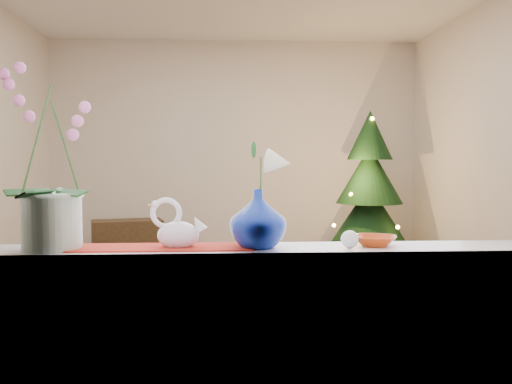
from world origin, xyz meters
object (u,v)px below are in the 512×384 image
paperweight (350,239)px  side_table (128,246)px  blue_vase (258,214)px  orchid_pot (50,156)px  swan (178,224)px  amber_dish (375,241)px  xmas_tree (369,191)px

paperweight → side_table: size_ratio=0.09×
blue_vase → paperweight: blue_vase is taller
paperweight → side_table: bearing=110.3°
paperweight → orchid_pot: bearing=178.2°
swan → blue_vase: bearing=-20.7°
amber_dish → xmas_tree: size_ratio=0.08×
amber_dish → xmas_tree: 4.25m
paperweight → amber_dish: size_ratio=0.48×
orchid_pot → amber_dish: (1.25, 0.01, -0.34)m
swan → side_table: swan is taller
orchid_pot → xmas_tree: xmas_tree is taller
blue_vase → paperweight: size_ratio=3.84×
amber_dish → swan: bearing=-179.1°
amber_dish → blue_vase: bearing=-177.1°
blue_vase → side_table: 4.44m
orchid_pot → swan: (0.48, -0.00, -0.26)m
blue_vase → side_table: (-1.21, 4.21, -0.76)m
orchid_pot → paperweight: size_ratio=10.34×
orchid_pot → amber_dish: 1.30m
swan → xmas_tree: size_ratio=0.12×
swan → paperweight: size_ratio=3.18×
xmas_tree → side_table: size_ratio=2.35×
side_table → orchid_pot: bearing=-98.6°
side_table → blue_vase: bearing=-88.3°
orchid_pot → swan: size_ratio=3.26×
swan → xmas_tree: xmas_tree is taller
xmas_tree → orchid_pot: bearing=-119.1°
amber_dish → paperweight: bearing=-157.7°
swan → blue_vase: blue_vase is taller
blue_vase → xmas_tree: xmas_tree is taller
blue_vase → amber_dish: size_ratio=1.85×
orchid_pot → swan: bearing=-0.2°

